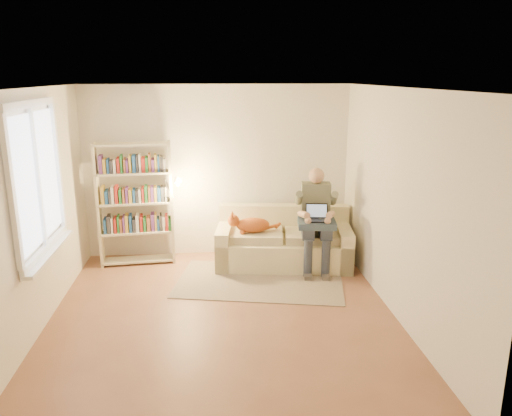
{
  "coord_description": "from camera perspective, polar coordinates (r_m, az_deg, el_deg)",
  "views": [
    {
      "loc": [
        -0.11,
        -5.25,
        2.74
      ],
      "look_at": [
        0.47,
        1.0,
        1.05
      ],
      "focal_mm": 35.0,
      "sensor_mm": 36.0,
      "label": 1
    }
  ],
  "objects": [
    {
      "name": "person",
      "position": [
        7.14,
        6.88,
        -0.7
      ],
      "size": [
        0.48,
        0.7,
        1.46
      ],
      "rotation": [
        0.0,
        0.0,
        -0.13
      ],
      "color": "slate",
      "rests_on": "sofa"
    },
    {
      "name": "wall_back",
      "position": [
        7.64,
        -4.42,
        4.17
      ],
      "size": [
        4.0,
        0.02,
        2.6
      ],
      "primitive_type": "cube",
      "color": "silver",
      "rests_on": "floor"
    },
    {
      "name": "floor",
      "position": [
        5.92,
        -3.75,
        -12.5
      ],
      "size": [
        4.5,
        4.5,
        0.0
      ],
      "primitive_type": "plane",
      "color": "brown",
      "rests_on": "ground"
    },
    {
      "name": "cat",
      "position": [
        7.19,
        -0.56,
        -1.89
      ],
      "size": [
        0.74,
        0.31,
        0.27
      ],
      "rotation": [
        0.0,
        0.0,
        -0.13
      ],
      "color": "#CF6728",
      "rests_on": "sofa"
    },
    {
      "name": "ceiling",
      "position": [
        5.26,
        -4.25,
        13.52
      ],
      "size": [
        4.0,
        4.5,
        0.02
      ],
      "primitive_type": "cube",
      "color": "white",
      "rests_on": "wall_back"
    },
    {
      "name": "wall_left",
      "position": [
        5.77,
        -24.28,
        -0.74
      ],
      "size": [
        0.02,
        4.5,
        2.6
      ],
      "primitive_type": "cube",
      "color": "silver",
      "rests_on": "floor"
    },
    {
      "name": "wall_right",
      "position": [
        5.84,
        16.03,
        0.21
      ],
      "size": [
        0.02,
        4.5,
        2.6
      ],
      "primitive_type": "cube",
      "color": "silver",
      "rests_on": "floor"
    },
    {
      "name": "rug",
      "position": [
        6.87,
        0.45,
        -8.37
      ],
      "size": [
        2.44,
        1.73,
        0.01
      ],
      "primitive_type": "cube",
      "rotation": [
        0.0,
        0.0,
        -0.2
      ],
      "color": "gray",
      "rests_on": "floor"
    },
    {
      "name": "laptop",
      "position": [
        7.0,
        7.06,
        -0.91
      ],
      "size": [
        0.34,
        0.3,
        0.26
      ],
      "rotation": [
        0.0,
        0.0,
        -0.13
      ],
      "color": "black",
      "rests_on": "blanket"
    },
    {
      "name": "sofa",
      "position": [
        7.41,
        3.18,
        -4.17
      ],
      "size": [
        2.04,
        1.12,
        0.83
      ],
      "rotation": [
        0.0,
        0.0,
        -0.13
      ],
      "color": "beige",
      "rests_on": "floor"
    },
    {
      "name": "wall_front",
      "position": [
        3.33,
        -2.98,
        -10.51
      ],
      "size": [
        4.0,
        0.02,
        2.6
      ],
      "primitive_type": "cube",
      "color": "silver",
      "rests_on": "floor"
    },
    {
      "name": "blanket",
      "position": [
        7.02,
        7.04,
        -1.76
      ],
      "size": [
        0.57,
        0.49,
        0.09
      ],
      "primitive_type": "cube",
      "rotation": [
        0.0,
        0.0,
        -0.13
      ],
      "color": "#2B3C4C",
      "rests_on": "person"
    },
    {
      "name": "window",
      "position": [
        5.91,
        -23.26,
        0.5
      ],
      "size": [
        0.12,
        1.52,
        1.69
      ],
      "color": "white",
      "rests_on": "wall_left"
    },
    {
      "name": "bookshelf",
      "position": [
        7.44,
        -13.63,
        1.13
      ],
      "size": [
        1.22,
        0.37,
        1.81
      ],
      "rotation": [
        0.0,
        0.0,
        0.09
      ],
      "color": "beige",
      "rests_on": "floor"
    }
  ]
}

